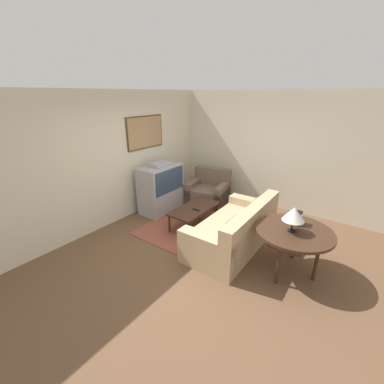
{
  "coord_description": "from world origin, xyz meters",
  "views": [
    {
      "loc": [
        -3.27,
        -2.2,
        2.63
      ],
      "look_at": [
        0.65,
        0.65,
        0.75
      ],
      "focal_mm": 24.0,
      "sensor_mm": 36.0,
      "label": 1
    }
  ],
  "objects_px": {
    "couch": "(235,231)",
    "console_table": "(294,234)",
    "armchair": "(208,192)",
    "tv": "(161,188)",
    "table_lamp": "(294,214)",
    "mantel_clock": "(298,218)",
    "coffee_table": "(194,209)"
  },
  "relations": [
    {
      "from": "couch",
      "to": "console_table",
      "type": "height_order",
      "value": "couch"
    },
    {
      "from": "armchair",
      "to": "console_table",
      "type": "bearing_deg",
      "value": -42.41
    },
    {
      "from": "couch",
      "to": "armchair",
      "type": "xyz_separation_m",
      "value": [
        1.36,
        1.43,
        -0.01
      ]
    },
    {
      "from": "tv",
      "to": "table_lamp",
      "type": "height_order",
      "value": "tv"
    },
    {
      "from": "armchair",
      "to": "mantel_clock",
      "type": "height_order",
      "value": "mantel_clock"
    },
    {
      "from": "couch",
      "to": "console_table",
      "type": "bearing_deg",
      "value": 81.71
    },
    {
      "from": "coffee_table",
      "to": "table_lamp",
      "type": "bearing_deg",
      "value": -100.56
    },
    {
      "from": "armchair",
      "to": "tv",
      "type": "bearing_deg",
      "value": -135.78
    },
    {
      "from": "table_lamp",
      "to": "mantel_clock",
      "type": "relative_size",
      "value": 1.96
    },
    {
      "from": "couch",
      "to": "mantel_clock",
      "type": "height_order",
      "value": "mantel_clock"
    },
    {
      "from": "table_lamp",
      "to": "mantel_clock",
      "type": "xyz_separation_m",
      "value": [
        0.29,
        -0.0,
        -0.18
      ]
    },
    {
      "from": "coffee_table",
      "to": "table_lamp",
      "type": "height_order",
      "value": "table_lamp"
    },
    {
      "from": "coffee_table",
      "to": "couch",
      "type": "bearing_deg",
      "value": -99.67
    },
    {
      "from": "tv",
      "to": "console_table",
      "type": "distance_m",
      "value": 3.19
    },
    {
      "from": "tv",
      "to": "couch",
      "type": "height_order",
      "value": "tv"
    },
    {
      "from": "couch",
      "to": "table_lamp",
      "type": "relative_size",
      "value": 5.17
    },
    {
      "from": "coffee_table",
      "to": "armchair",
      "type": "bearing_deg",
      "value": 19.24
    },
    {
      "from": "armchair",
      "to": "console_table",
      "type": "height_order",
      "value": "armchair"
    },
    {
      "from": "couch",
      "to": "armchair",
      "type": "distance_m",
      "value": 1.98
    },
    {
      "from": "tv",
      "to": "mantel_clock",
      "type": "xyz_separation_m",
      "value": [
        -0.28,
        -3.12,
        0.27
      ]
    },
    {
      "from": "tv",
      "to": "armchair",
      "type": "relative_size",
      "value": 1.11
    },
    {
      "from": "coffee_table",
      "to": "mantel_clock",
      "type": "relative_size",
      "value": 5.82
    },
    {
      "from": "armchair",
      "to": "mantel_clock",
      "type": "distance_m",
      "value": 2.8
    },
    {
      "from": "tv",
      "to": "armchair",
      "type": "distance_m",
      "value": 1.23
    },
    {
      "from": "console_table",
      "to": "armchair",
      "type": "bearing_deg",
      "value": 58.74
    },
    {
      "from": "couch",
      "to": "table_lamp",
      "type": "bearing_deg",
      "value": 77.86
    },
    {
      "from": "console_table",
      "to": "tv",
      "type": "bearing_deg",
      "value": 80.87
    },
    {
      "from": "table_lamp",
      "to": "mantel_clock",
      "type": "bearing_deg",
      "value": -0.19
    },
    {
      "from": "couch",
      "to": "coffee_table",
      "type": "height_order",
      "value": "couch"
    },
    {
      "from": "table_lamp",
      "to": "coffee_table",
      "type": "bearing_deg",
      "value": 79.44
    },
    {
      "from": "tv",
      "to": "coffee_table",
      "type": "distance_m",
      "value": 1.13
    },
    {
      "from": "table_lamp",
      "to": "mantel_clock",
      "type": "distance_m",
      "value": 0.34
    }
  ]
}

